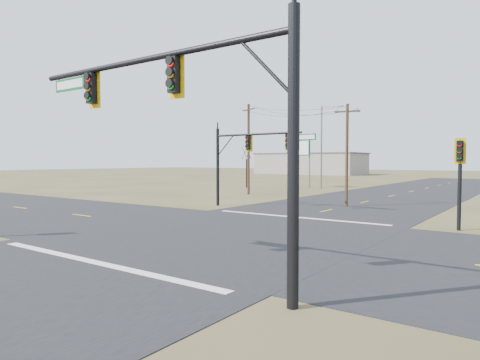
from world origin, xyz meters
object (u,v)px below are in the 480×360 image
(utility_pole_near, at_px, (347,153))
(streetlight_c, at_px, (323,142))
(utility_pole_far, at_px, (249,148))
(bare_tree_a, at_px, (247,152))
(mast_arm_far, at_px, (251,149))
(highway_sign, at_px, (301,154))
(bare_tree_b, at_px, (291,146))
(pedestal_signal_ne, at_px, (460,164))
(mast_arm_near, at_px, (184,101))

(utility_pole_near, distance_m, streetlight_c, 22.20)
(utility_pole_far, xyz_separation_m, bare_tree_a, (-6.88, 9.49, -0.22))
(mast_arm_far, xyz_separation_m, streetlight_c, (-5.33, 24.58, 1.56))
(mast_arm_far, relative_size, streetlight_c, 0.81)
(bare_tree_a, bearing_deg, highway_sign, 37.85)
(streetlight_c, xyz_separation_m, bare_tree_b, (-8.51, 6.91, -0.12))
(mast_arm_far, height_order, utility_pole_far, utility_pole_far)
(bare_tree_b, bearing_deg, highway_sign, -51.82)
(mast_arm_far, relative_size, highway_sign, 1.36)
(pedestal_signal_ne, bearing_deg, highway_sign, 117.90)
(mast_arm_near, bearing_deg, pedestal_signal_ne, 68.42)
(mast_arm_far, xyz_separation_m, pedestal_signal_ne, (14.82, -2.49, -1.07))
(pedestal_signal_ne, xyz_separation_m, bare_tree_b, (-28.65, 33.98, 2.51))
(mast_arm_far, height_order, utility_pole_near, utility_pole_near)
(mast_arm_far, distance_m, utility_pole_far, 13.50)
(pedestal_signal_ne, relative_size, utility_pole_far, 0.50)
(mast_arm_near, xyz_separation_m, bare_tree_b, (-23.68, 49.36, 0.60))
(pedestal_signal_ne, distance_m, highway_sign, 36.31)
(highway_sign, bearing_deg, mast_arm_far, -46.72)
(pedestal_signal_ne, distance_m, streetlight_c, 33.84)
(mast_arm_near, distance_m, mast_arm_far, 20.42)
(streetlight_c, bearing_deg, mast_arm_far, -70.91)
(mast_arm_near, bearing_deg, utility_pole_far, 117.73)
(utility_pole_far, distance_m, bare_tree_a, 11.73)
(bare_tree_b, bearing_deg, mast_arm_far, -66.28)
(utility_pole_near, height_order, highway_sign, utility_pole_near)
(mast_arm_near, relative_size, utility_pole_far, 1.10)
(mast_arm_far, distance_m, streetlight_c, 25.20)
(utility_pole_far, xyz_separation_m, highway_sign, (-1.01, 14.06, -0.50))
(utility_pole_far, bearing_deg, bare_tree_b, 106.46)
(mast_arm_near, xyz_separation_m, highway_sign, (-18.64, 42.94, -0.82))
(mast_arm_far, bearing_deg, utility_pole_near, 26.48)
(mast_arm_near, xyz_separation_m, bare_tree_a, (-24.52, 38.38, -0.54))
(utility_pole_far, relative_size, bare_tree_a, 1.60)
(mast_arm_far, bearing_deg, bare_tree_a, 108.43)
(mast_arm_near, distance_m, highway_sign, 46.82)
(pedestal_signal_ne, bearing_deg, mast_arm_near, -120.59)
(utility_pole_far, xyz_separation_m, bare_tree_b, (-6.05, 20.47, 0.92))
(utility_pole_far, bearing_deg, highway_sign, 94.09)
(utility_pole_far, height_order, highway_sign, utility_pole_far)
(streetlight_c, xyz_separation_m, bare_tree_a, (-9.34, -4.07, -1.26))
(mast_arm_far, relative_size, utility_pole_far, 0.90)
(streetlight_c, bearing_deg, utility_pole_far, -93.42)
(streetlight_c, bearing_deg, highway_sign, 178.75)
(bare_tree_b, bearing_deg, streetlight_c, -39.07)
(mast_arm_far, distance_m, pedestal_signal_ne, 15.06)
(mast_arm_far, bearing_deg, streetlight_c, 85.08)
(bare_tree_b, bearing_deg, utility_pole_far, -73.54)
(bare_tree_a, bearing_deg, bare_tree_b, 85.66)
(utility_pole_near, bearing_deg, streetlight_c, 119.57)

